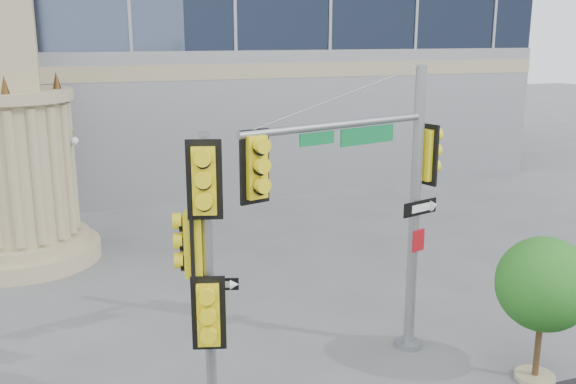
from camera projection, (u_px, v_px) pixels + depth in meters
name	position (u px, v px, depth m)	size (l,w,h in m)	color
ground	(323.00, 369.00, 13.11)	(120.00, 120.00, 0.00)	#545456
monument	(7.00, 75.00, 18.07)	(4.40, 4.40, 16.60)	tan
main_signal_pole	(377.00, 187.00, 12.53)	(4.59, 1.70, 6.07)	slate
secondary_signal_pole	(204.00, 262.00, 10.53)	(0.89, 0.81, 5.16)	slate
street_tree	(545.00, 287.00, 12.31)	(1.88, 1.84, 2.93)	tan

